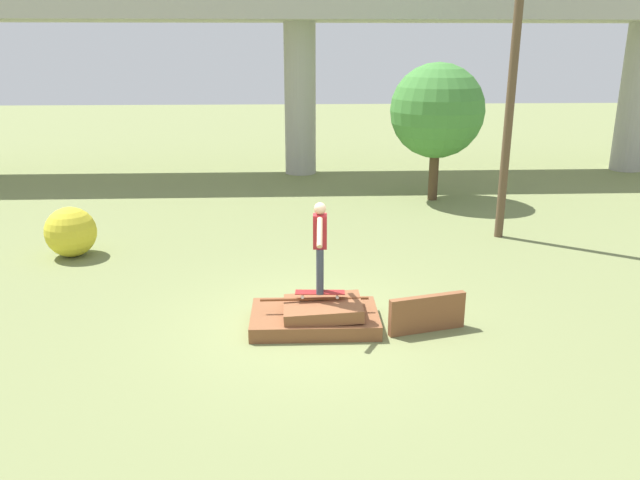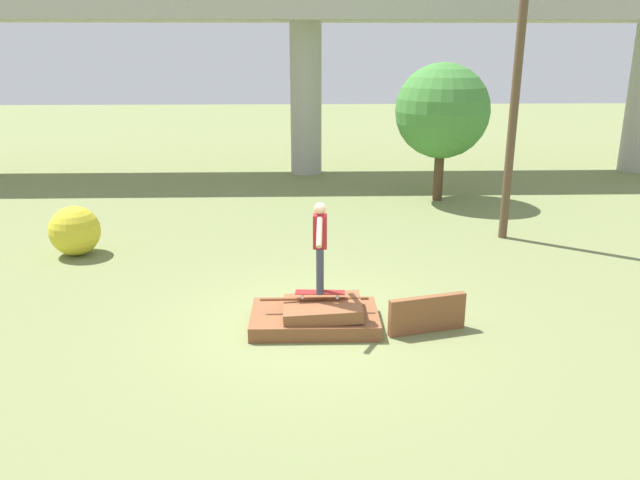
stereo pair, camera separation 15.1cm
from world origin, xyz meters
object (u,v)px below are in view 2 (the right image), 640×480
(utility_pole, at_px, (520,41))
(skateboard, at_px, (320,293))
(bush_yellow_flowering, at_px, (75,231))
(skater, at_px, (320,242))
(tree_behind_left, at_px, (442,111))

(utility_pole, bearing_deg, skateboard, -133.67)
(utility_pole, bearing_deg, bush_yellow_flowering, -174.28)
(skater, distance_m, bush_yellow_flowering, 6.60)
(bush_yellow_flowering, bearing_deg, skater, -35.75)
(utility_pole, relative_size, tree_behind_left, 2.21)
(skateboard, distance_m, utility_pole, 7.75)
(skateboard, relative_size, bush_yellow_flowering, 0.75)
(utility_pole, height_order, tree_behind_left, utility_pole)
(skateboard, distance_m, tree_behind_left, 9.66)
(utility_pole, height_order, bush_yellow_flowering, utility_pole)
(bush_yellow_flowering, bearing_deg, tree_behind_left, 27.88)
(skateboard, distance_m, bush_yellow_flowering, 6.53)
(utility_pole, bearing_deg, skater, -133.67)
(skater, height_order, utility_pole, utility_pole)
(skateboard, height_order, utility_pole, utility_pole)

